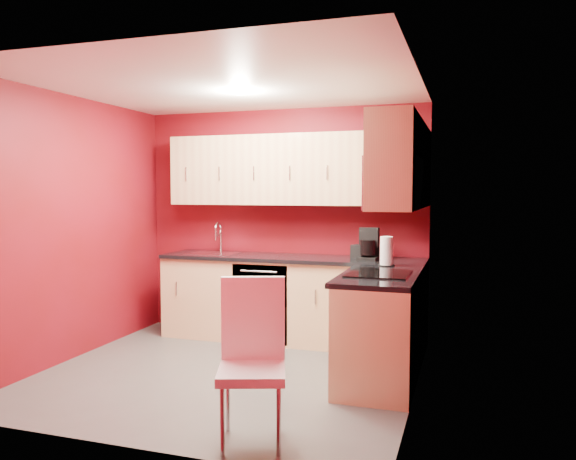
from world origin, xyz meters
The scene contains 21 objects.
floor centered at (0.00, 0.00, 0.00)m, with size 3.20×3.20×0.00m, color #454340.
ceiling centered at (0.00, 0.00, 2.50)m, with size 3.20×3.20×0.00m, color white.
wall_back centered at (0.00, 1.50, 1.25)m, with size 3.20×3.20×0.00m, color maroon.
wall_front centered at (0.00, -1.50, 1.25)m, with size 3.20×3.20×0.00m, color maroon.
wall_left centered at (-1.60, 0.00, 1.25)m, with size 3.00×3.00×0.00m, color maroon.
wall_right centered at (1.60, 0.00, 1.25)m, with size 3.00×3.00×0.00m, color maroon.
base_cabinets_back centered at (0.20, 1.20, 0.43)m, with size 2.80×0.60×0.87m, color #E3B681.
base_cabinets_right centered at (1.30, 0.25, 0.43)m, with size 0.60×1.30×0.87m, color #E3B681.
countertop_back centered at (0.20, 1.19, 0.89)m, with size 2.80×0.63×0.04m, color black.
countertop_right centered at (1.29, 0.23, 0.89)m, with size 0.63×1.27×0.04m, color black.
upper_cabinets_back centered at (0.20, 1.32, 1.83)m, with size 2.80×0.35×0.75m, color tan.
upper_cabinets_right centered at (1.42, 0.44, 1.89)m, with size 0.35×1.55×0.75m.
microwave centered at (1.39, 0.20, 1.66)m, with size 0.42×0.76×0.42m.
cooktop centered at (1.28, 0.20, 0.92)m, with size 0.50×0.55×0.01m, color black.
sink centered at (-0.70, 1.20, 0.94)m, with size 0.52×0.42×0.35m.
dishwasher_front centered at (-0.05, 0.91, 0.43)m, with size 0.60×0.02×0.82m, color black.
downlight centered at (0.00, 0.30, 2.48)m, with size 0.20×0.20×0.01m, color white.
coffee_maker centered at (1.03, 1.14, 1.07)m, with size 0.19×0.26×0.32m, color black, non-canonical shape.
napkin_holder centered at (0.92, 1.21, 0.98)m, with size 0.13×0.13×0.14m, color black, non-canonical shape.
paper_towel centered at (1.27, 0.75, 1.05)m, with size 0.15×0.15×0.27m, color silver, non-canonical shape.
dining_chair centered at (0.70, -1.20, 0.52)m, with size 0.42×0.44×1.04m, color white, non-canonical shape.
Camera 1 is at (1.99, -4.43, 1.60)m, focal length 35.00 mm.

